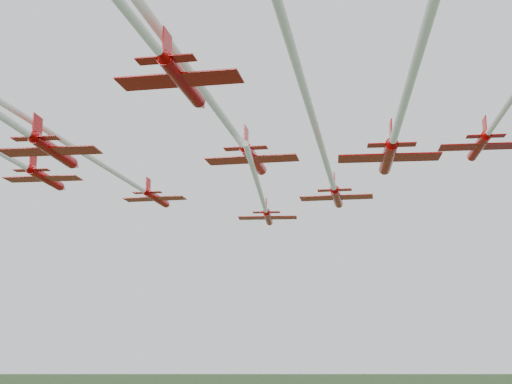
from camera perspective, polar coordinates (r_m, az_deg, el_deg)
The scene contains 6 objects.
jet_lead at distance 94.25m, azimuth 0.66°, elevation -1.03°, with size 21.70×39.12×2.52m.
jet_row2_left at distance 76.97m, azimuth -11.84°, elevation 1.92°, with size 22.94×56.11×2.35m.
jet_row2_right at distance 70.30m, azimuth 5.53°, elevation 2.74°, with size 27.82×64.30×2.66m.
jet_row3_mid at distance 58.18m, azimuth -3.66°, elevation 7.34°, with size 28.07×66.57×2.91m.
jet_row3_right at distance 62.59m, azimuth 19.27°, elevation 6.30°, with size 22.01×43.78×2.35m.
jet_row4_right at distance 50.76m, azimuth 11.49°, elevation 6.07°, with size 23.28×45.16×2.55m.
Camera 1 is at (37.74, -64.98, 32.76)m, focal length 50.00 mm.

